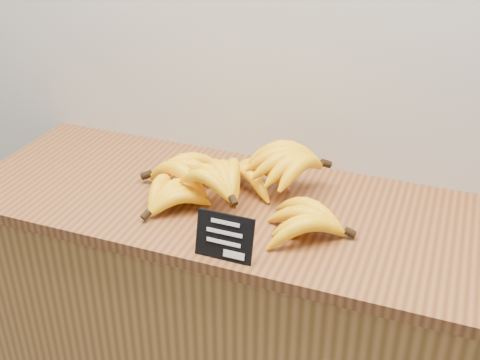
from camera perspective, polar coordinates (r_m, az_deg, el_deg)
name	(u,v)px	position (r m, az deg, el deg)	size (l,w,h in m)	color
counter	(246,344)	(1.81, 0.59, -15.25)	(1.45, 0.50, 0.90)	#AA7536
counter_top	(247,207)	(1.52, 0.67, -2.60)	(1.46, 0.54, 0.03)	brown
chalkboard_sign	(224,237)	(1.29, -1.49, -5.42)	(0.13, 0.01, 0.10)	black
banana_pile	(237,182)	(1.50, -0.25, -0.18)	(0.58, 0.40, 0.12)	yellow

